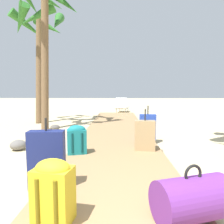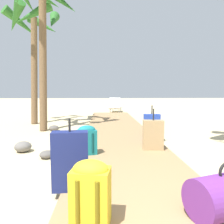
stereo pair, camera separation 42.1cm
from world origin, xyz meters
name	(u,v)px [view 1 (the left image)]	position (x,y,z in m)	size (l,w,h in m)	color
ground_plane	(116,143)	(0.00, 3.93, 0.00)	(60.00, 60.00, 0.00)	#CCB789
boardwalk	(116,132)	(0.00, 4.91, 0.04)	(1.69, 9.81, 0.08)	#9E7A51
backpack_yellow	(53,189)	(-0.50, 0.92, 0.36)	(0.34, 0.28, 0.53)	gold
backpack_teal	(77,139)	(-0.67, 2.83, 0.34)	(0.37, 0.29, 0.50)	#197A7F
suitcase_blue	(148,127)	(0.71, 3.93, 0.36)	(0.39, 0.23, 0.76)	#2847B7
duffel_bag_purple	(192,199)	(0.65, 0.98, 0.27)	(0.70, 0.55, 0.48)	#6B2D84
suitcase_navy	(47,160)	(-0.75, 1.53, 0.40)	(0.40, 0.19, 0.79)	navy
suitcase_tan	(145,135)	(0.54, 3.07, 0.35)	(0.38, 0.23, 0.76)	tan
palm_tree_near_left	(43,0)	(-2.17, 5.68, 3.83)	(2.16, 2.30, 4.71)	brown
palm_tree_far_left	(39,31)	(-2.80, 7.00, 3.31)	(2.09, 2.10, 4.15)	brown
lounge_chair	(122,106)	(0.30, 10.64, 0.33)	(0.85, 1.59, 0.81)	white
rock_left_near	(38,153)	(-1.37, 2.88, 0.07)	(0.24, 0.25, 0.13)	#5B5651
rock_left_mid	(55,127)	(-1.83, 5.43, 0.08)	(0.28, 0.30, 0.16)	#5B5651
rock_left_far	(18,145)	(-1.93, 3.29, 0.10)	(0.31, 0.31, 0.20)	slate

